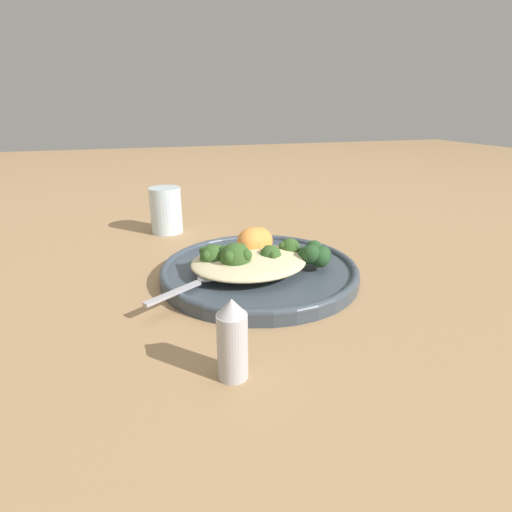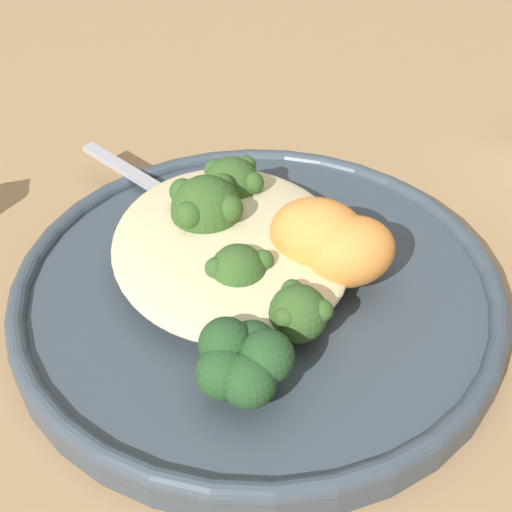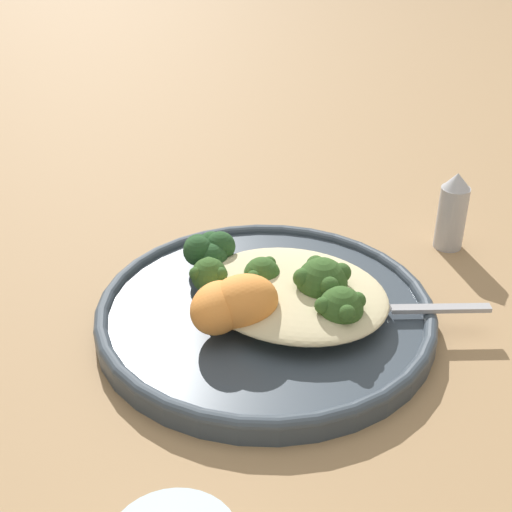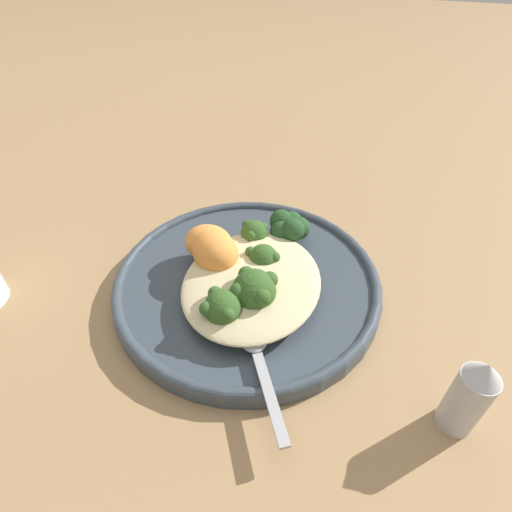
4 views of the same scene
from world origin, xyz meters
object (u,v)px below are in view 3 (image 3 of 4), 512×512
object	(u,v)px
salt_shaker	(452,211)
broccoli_stalk_0	(330,311)
broccoli_stalk_2	(263,283)
broccoli_stalk_1	(315,288)
spoon	(387,307)
sweet_potato_chunk_1	(239,300)
sweet_potato_chunk_0	(218,308)
quinoa_mound	(292,292)
broccoli_stalk_3	(230,291)
plate	(264,313)
kale_tuft	(208,250)

from	to	relation	value
salt_shaker	broccoli_stalk_0	bearing A→B (deg)	81.78
broccoli_stalk_2	broccoli_stalk_1	bearing A→B (deg)	-117.87
broccoli_stalk_0	spoon	distance (m)	0.06
sweet_potato_chunk_1	spoon	bearing A→B (deg)	-141.71
broccoli_stalk_2	sweet_potato_chunk_1	bearing A→B (deg)	144.78
broccoli_stalk_0	broccoli_stalk_1	distance (m)	0.03
sweet_potato_chunk_1	sweet_potato_chunk_0	bearing A→B (deg)	52.53
sweet_potato_chunk_0	salt_shaker	bearing A→B (deg)	-112.41
quinoa_mound	salt_shaker	bearing A→B (deg)	-110.33
broccoli_stalk_3	spoon	xyz separation A→B (m)	(-0.12, -0.06, -0.01)
plate	salt_shaker	xyz separation A→B (m)	(-0.09, -0.21, 0.03)
sweet_potato_chunk_0	broccoli_stalk_2	bearing A→B (deg)	-98.81
plate	spoon	distance (m)	0.10
plate	broccoli_stalk_1	size ratio (longest dim) A/B	2.84
broccoli_stalk_0	salt_shaker	bearing A→B (deg)	50.61
broccoli_stalk_1	spoon	size ratio (longest dim) A/B	0.91
sweet_potato_chunk_0	sweet_potato_chunk_1	bearing A→B (deg)	-127.47
broccoli_stalk_3	spoon	world-z (taller)	broccoli_stalk_3
broccoli_stalk_1	spoon	bearing A→B (deg)	-43.84
plate	broccoli_stalk_3	xyz separation A→B (m)	(0.03, 0.02, 0.02)
quinoa_mound	sweet_potato_chunk_0	world-z (taller)	sweet_potato_chunk_0
broccoli_stalk_1	sweet_potato_chunk_1	world-z (taller)	sweet_potato_chunk_1
broccoli_stalk_0	broccoli_stalk_3	world-z (taller)	broccoli_stalk_0
kale_tuft	plate	bearing A→B (deg)	160.15
broccoli_stalk_3	plate	bearing A→B (deg)	-132.94
sweet_potato_chunk_0	sweet_potato_chunk_1	xyz separation A→B (m)	(-0.01, -0.01, 0.00)
quinoa_mound	broccoli_stalk_2	xyz separation A→B (m)	(0.03, 0.01, 0.00)
plate	sweet_potato_chunk_1	bearing A→B (deg)	84.65
plate	quinoa_mound	size ratio (longest dim) A/B	1.76
plate	salt_shaker	world-z (taller)	salt_shaker
salt_shaker	spoon	bearing A→B (deg)	89.97
plate	broccoli_stalk_2	size ratio (longest dim) A/B	3.49
kale_tuft	sweet_potato_chunk_0	bearing A→B (deg)	128.64
kale_tuft	spoon	size ratio (longest dim) A/B	0.44
broccoli_stalk_1	broccoli_stalk_2	xyz separation A→B (m)	(0.04, 0.01, -0.01)
broccoli_stalk_0	broccoli_stalk_3	bearing A→B (deg)	155.58
broccoli_stalk_1	broccoli_stalk_0	bearing A→B (deg)	-110.15
broccoli_stalk_1	spoon	distance (m)	0.06
broccoli_stalk_1	spoon	world-z (taller)	broccoli_stalk_1
quinoa_mound	broccoli_stalk_0	distance (m)	0.05
sweet_potato_chunk_0	kale_tuft	distance (m)	0.10
sweet_potato_chunk_0	kale_tuft	xyz separation A→B (m)	(0.06, -0.08, -0.00)
broccoli_stalk_1	kale_tuft	distance (m)	0.11
quinoa_mound	sweet_potato_chunk_1	xyz separation A→B (m)	(0.02, 0.05, 0.01)
sweet_potato_chunk_1	broccoli_stalk_1	bearing A→B (deg)	-130.14
sweet_potato_chunk_1	kale_tuft	size ratio (longest dim) A/B	1.19
plate	broccoli_stalk_1	bearing A→B (deg)	-158.95
broccoli_stalk_0	kale_tuft	size ratio (longest dim) A/B	1.71
kale_tuft	broccoli_stalk_0	bearing A→B (deg)	166.90
kale_tuft	salt_shaker	bearing A→B (deg)	-132.41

